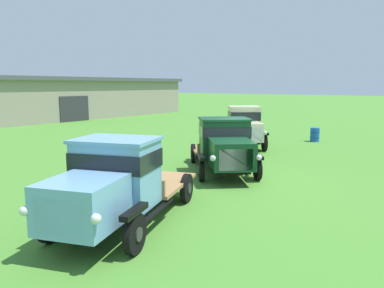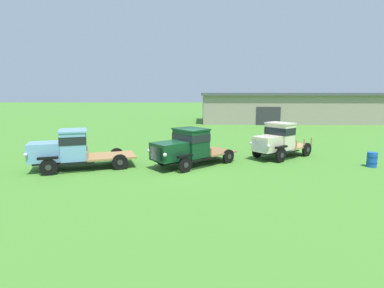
# 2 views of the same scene
# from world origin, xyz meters

# --- Properties ---
(ground_plane) EXTENTS (240.00, 240.00, 0.00)m
(ground_plane) POSITION_xyz_m (0.00, 0.00, 0.00)
(ground_plane) COLOR #47842D
(farm_shed) EXTENTS (25.07, 9.17, 4.22)m
(farm_shed) POSITION_xyz_m (13.82, 28.10, 2.13)
(farm_shed) COLOR gray
(farm_shed) RESTS_ON ground
(vintage_truck_foreground_near) EXTENTS (5.93, 3.75, 2.20)m
(vintage_truck_foreground_near) POSITION_xyz_m (-6.08, 0.20, 1.17)
(vintage_truck_foreground_near) COLOR black
(vintage_truck_foreground_near) RESTS_ON ground
(vintage_truck_second_in_line) EXTENTS (5.23, 4.93, 2.18)m
(vintage_truck_second_in_line) POSITION_xyz_m (0.34, 1.06, 1.16)
(vintage_truck_second_in_line) COLOR black
(vintage_truck_second_in_line) RESTS_ON ground
(vintage_truck_midrow_center) EXTENTS (4.62, 4.25, 2.31)m
(vintage_truck_midrow_center) POSITION_xyz_m (6.10, 3.36, 1.21)
(vintage_truck_midrow_center) COLOR black
(vintage_truck_midrow_center) RESTS_ON ground
(oil_drum_beside_row) EXTENTS (0.57, 0.57, 0.85)m
(oil_drum_beside_row) POSITION_xyz_m (10.95, 1.12, 0.43)
(oil_drum_beside_row) COLOR #1951B2
(oil_drum_beside_row) RESTS_ON ground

